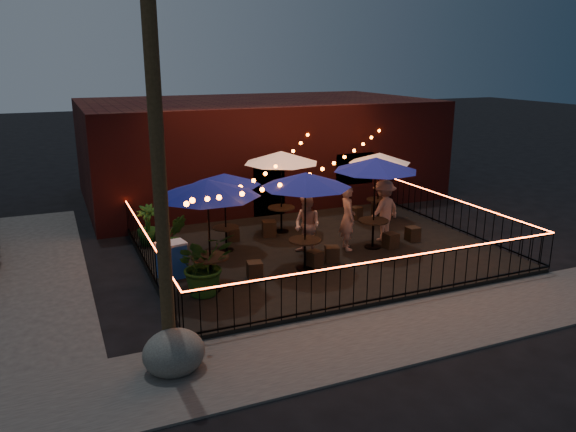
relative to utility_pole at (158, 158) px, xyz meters
The scene contains 35 objects.
ground 7.21m from the utility_pole, 25.71° to the left, with size 110.00×110.00×0.00m, color black.
patio 8.11m from the utility_pole, 40.43° to the left, with size 10.00×8.00×0.15m, color black.
sidewalk 6.74m from the utility_pole, ahead, with size 18.00×2.50×0.05m, color #3B3937.
brick_building 14.27m from the utility_pole, 63.05° to the left, with size 14.00×8.00×4.00m.
utility_pole is the anchor object (origin of this frame).
fence_front 6.38m from the utility_pole, ahead, with size 10.00×0.04×1.04m.
fence_left 5.70m from the utility_pole, 85.03° to the left, with size 0.04×8.00×1.04m.
fence_right 11.85m from the utility_pole, 23.86° to the left, with size 0.04×8.00×1.04m.
festoon_lights 6.32m from the utility_pole, 44.40° to the left, with size 10.02×8.72×1.32m.
cafe_table_0 3.51m from the utility_pole, 60.60° to the left, with size 3.30×3.30×2.78m.
cafe_table_1 6.42m from the utility_pole, 62.92° to the left, with size 2.68×2.68×2.33m.
cafe_table_2 5.58m from the utility_pole, 36.81° to the left, with size 3.13×3.13×2.66m.
cafe_table_3 8.43m from the utility_pole, 52.66° to the left, with size 2.63×2.63×2.67m.
cafe_table_4 8.16m from the utility_pole, 30.22° to the left, with size 3.02×3.02×2.74m.
cafe_table_5 11.06m from the utility_pole, 37.20° to the left, with size 2.85×2.85×2.38m.
bistro_chair_0 4.81m from the utility_pole, 60.58° to the left, with size 0.37×0.37×0.44m, color black.
bistro_chair_1 5.57m from the utility_pole, 47.69° to the left, with size 0.38×0.38×0.45m, color black.
bistro_chair_2 7.58m from the utility_pole, 79.70° to the left, with size 0.41×0.41×0.48m, color black.
bistro_chair_3 8.01m from the utility_pole, 62.65° to the left, with size 0.34×0.34×0.40m, color black.
bistro_chair_4 6.75m from the utility_pole, 35.42° to the left, with size 0.37×0.37×0.44m, color black.
bistro_chair_5 7.25m from the utility_pole, 33.17° to the left, with size 0.38×0.38×0.45m, color black.
bistro_chair_6 8.55m from the utility_pole, 54.61° to the left, with size 0.42×0.42×0.50m, color black.
bistro_chair_7 9.67m from the utility_pole, 47.69° to the left, with size 0.38×0.38×0.45m, color black.
bistro_chair_8 9.11m from the utility_pole, 27.16° to the left, with size 0.38×0.38×0.45m, color black.
bistro_chair_9 10.07m from the utility_pole, 25.99° to the left, with size 0.37×0.37×0.44m, color black.
bistro_chair_10 11.24m from the utility_pole, 40.88° to the left, with size 0.37×0.37×0.43m, color black.
bistro_chair_11 11.95m from the utility_pole, 38.09° to the left, with size 0.39×0.39×0.46m, color black.
patron_a 8.04m from the utility_pole, 34.51° to the left, with size 0.70×0.46×1.93m, color tan.
patron_b 7.12m from the utility_pole, 41.17° to the left, with size 0.85×0.66×1.76m, color beige.
patron_c 9.34m from the utility_pole, 30.86° to the left, with size 1.24×0.71×1.92m, color beige.
potted_shrub_a 4.32m from the utility_pole, 62.23° to the left, with size 1.38×1.20×1.53m, color #173A10.
potted_shrub_b 6.40m from the utility_pole, 76.72° to the left, with size 0.72×0.58×1.31m, color #0F3C11.
potted_shrub_c 7.71m from the utility_pole, 83.44° to the left, with size 0.69×0.69×1.24m, color #173F13.
cooler 5.32m from the utility_pole, 77.39° to the left, with size 0.80×0.63×0.96m.
boulder 3.62m from the utility_pole, 88.43° to the right, with size 1.02×0.87×0.80m, color #4E4E48.
Camera 1 is at (-7.11, -12.29, 5.65)m, focal length 35.00 mm.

